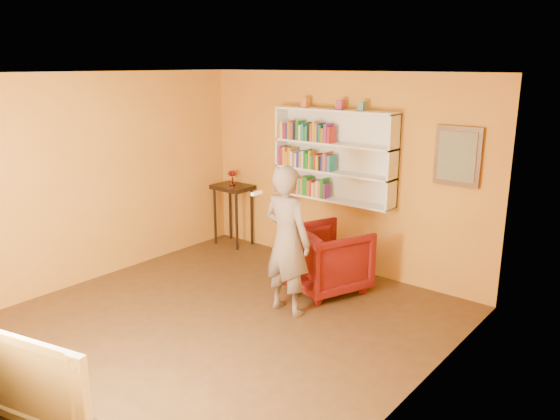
% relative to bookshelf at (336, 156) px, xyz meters
% --- Properties ---
extents(room_shell, '(5.30, 5.80, 2.88)m').
position_rel_bookshelf_xyz_m(room_shell, '(0.00, -2.41, -0.58)').
color(room_shell, '#442D16').
rests_on(room_shell, ground).
extents(bookshelf, '(1.80, 0.29, 1.23)m').
position_rel_bookshelf_xyz_m(bookshelf, '(0.00, 0.00, 0.00)').
color(bookshelf, white).
rests_on(bookshelf, room_shell).
extents(books_row_lower, '(0.81, 0.19, 0.27)m').
position_rel_bookshelf_xyz_m(books_row_lower, '(-0.46, -0.11, -0.46)').
color(books_row_lower, '#212499').
rests_on(books_row_lower, bookshelf).
extents(books_row_middle, '(0.88, 0.19, 0.27)m').
position_rel_bookshelf_xyz_m(books_row_middle, '(-0.43, -0.10, -0.09)').
color(books_row_middle, '#70297D').
rests_on(books_row_middle, bookshelf).
extents(books_row_upper, '(0.87, 0.19, 0.27)m').
position_rel_bookshelf_xyz_m(books_row_upper, '(-0.42, -0.10, 0.30)').
color(books_row_upper, '#BD8621').
rests_on(books_row_upper, bookshelf).
extents(ornament_left, '(0.09, 0.09, 0.12)m').
position_rel_bookshelf_xyz_m(ornament_left, '(-0.48, -0.06, 0.68)').
color(ornament_left, '#C27137').
rests_on(ornament_left, bookshelf).
extents(ornament_centre, '(0.09, 0.09, 0.12)m').
position_rel_bookshelf_xyz_m(ornament_centre, '(0.09, -0.06, 0.68)').
color(ornament_centre, '#A33652').
rests_on(ornament_centre, bookshelf).
extents(ornament_right, '(0.08, 0.08, 0.11)m').
position_rel_bookshelf_xyz_m(ornament_right, '(0.41, -0.06, 0.68)').
color(ornament_right, slate).
rests_on(ornament_right, bookshelf).
extents(framed_painting, '(0.55, 0.05, 0.70)m').
position_rel_bookshelf_xyz_m(framed_painting, '(1.65, 0.05, 0.16)').
color(framed_painting, '#563518').
rests_on(framed_painting, room_shell).
extents(console_table, '(0.59, 0.45, 0.96)m').
position_rel_bookshelf_xyz_m(console_table, '(-1.79, -0.16, -0.80)').
color(console_table, black).
rests_on(console_table, ground).
extents(ruby_lustre, '(0.14, 0.14, 0.23)m').
position_rel_bookshelf_xyz_m(ruby_lustre, '(-1.79, -0.16, -0.47)').
color(ruby_lustre, maroon).
rests_on(ruby_lustre, console_table).
extents(armchair, '(1.15, 1.17, 0.83)m').
position_rel_bookshelf_xyz_m(armchair, '(0.38, -0.74, -1.18)').
color(armchair, '#4F0508').
rests_on(armchair, ground).
extents(person, '(0.65, 0.45, 1.73)m').
position_rel_bookshelf_xyz_m(person, '(0.38, -1.54, -0.73)').
color(person, '#6A5A4E').
rests_on(person, ground).
extents(game_remote, '(0.04, 0.15, 0.04)m').
position_rel_bookshelf_xyz_m(game_remote, '(0.16, -1.80, -0.17)').
color(game_remote, white).
rests_on(game_remote, person).
extents(television, '(1.12, 0.40, 0.64)m').
position_rel_bookshelf_xyz_m(television, '(0.75, -4.66, -0.78)').
color(television, black).
rests_on(television, tv_cabinet).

